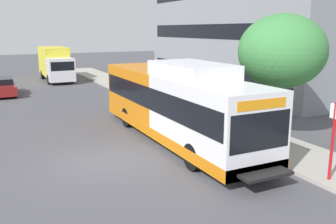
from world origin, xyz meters
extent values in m
plane|color=#4C4C51|center=(0.00, 8.00, 0.00)|extent=(120.00, 120.00, 0.00)
cube|color=#A8A399|center=(7.00, 6.00, 0.07)|extent=(3.00, 56.00, 0.14)
cube|color=white|center=(3.71, -1.62, 1.69)|extent=(2.54, 5.80, 2.73)
cube|color=orange|center=(3.71, 4.18, 1.69)|extent=(2.54, 5.80, 2.73)
cube|color=orange|center=(3.71, 1.28, 0.54)|extent=(2.57, 11.60, 0.44)
cube|color=black|center=(3.71, 1.28, 2.05)|extent=(2.58, 11.25, 0.96)
cube|color=black|center=(3.71, -4.48, 1.85)|extent=(2.34, 0.10, 1.24)
cube|color=orange|center=(3.71, -4.49, 2.72)|extent=(1.90, 0.08, 0.32)
cube|color=white|center=(3.71, -0.17, 3.35)|extent=(2.16, 4.06, 0.60)
cube|color=black|center=(3.71, -4.87, 0.55)|extent=(1.78, 0.60, 0.10)
cylinder|color=black|center=(2.58, -2.31, 0.50)|extent=(0.30, 1.00, 1.00)
cylinder|color=black|center=(4.84, -2.31, 0.50)|extent=(0.30, 1.00, 1.00)
cylinder|color=black|center=(2.58, 4.47, 0.50)|extent=(0.30, 1.00, 1.00)
cylinder|color=black|center=(4.84, 4.47, 0.50)|extent=(0.30, 1.00, 1.00)
cylinder|color=red|center=(5.99, -5.34, 1.44)|extent=(0.10, 0.10, 2.60)
cube|color=white|center=(5.97, -5.34, 2.44)|extent=(0.04, 0.36, 0.48)
cylinder|color=#4C3823|center=(7.95, -0.72, 1.36)|extent=(0.28, 0.28, 2.45)
ellipsoid|color=#3D8442|center=(7.95, -0.72, 4.03)|extent=(3.84, 3.84, 3.26)
cube|color=maroon|center=(-2.76, 17.61, 0.55)|extent=(1.80, 4.50, 0.70)
cube|color=black|center=(-2.76, 17.71, 1.05)|extent=(1.48, 2.34, 0.56)
cylinder|color=black|center=(-1.96, 16.26, 0.32)|extent=(0.20, 0.64, 0.64)
cylinder|color=black|center=(-1.96, 18.96, 0.32)|extent=(0.20, 0.64, 0.64)
cube|color=silver|center=(2.43, 21.64, 1.35)|extent=(2.30, 2.00, 2.10)
cube|color=yellow|center=(2.43, 25.14, 1.90)|extent=(2.30, 5.00, 2.70)
cube|color=black|center=(2.43, 20.67, 1.75)|extent=(2.07, 0.08, 0.80)
cylinder|color=black|center=(1.40, 22.08, 0.46)|extent=(0.26, 0.92, 0.92)
cylinder|color=black|center=(3.46, 22.08, 0.46)|extent=(0.26, 0.92, 0.92)
cylinder|color=black|center=(1.40, 26.22, 0.46)|extent=(0.26, 0.92, 0.92)
cylinder|color=black|center=(3.46, 26.22, 0.46)|extent=(0.26, 0.92, 0.92)
cube|color=black|center=(19.13, 12.01, 1.61)|extent=(14.02, 18.80, 1.10)
cube|color=black|center=(19.13, 12.01, 4.82)|extent=(14.02, 18.80, 1.10)
camera|label=1|loc=(-3.82, -13.17, 4.97)|focal=39.45mm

